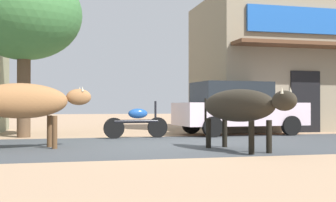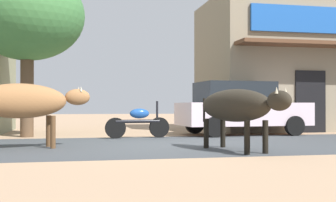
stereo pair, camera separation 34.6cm
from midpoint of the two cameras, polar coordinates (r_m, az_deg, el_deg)
The scene contains 8 objects.
ground at distance 10.28m, azimuth 0.89°, elevation -5.67°, with size 80.00×80.00×0.00m, color tan.
asphalt_road at distance 10.28m, azimuth 0.89°, elevation -5.66°, with size 72.00×5.30×0.00m, color #3F4447.
storefront_right_club at distance 18.10m, azimuth 16.59°, elevation 4.33°, with size 6.96×5.31×4.91m.
roadside_tree at distance 13.66m, azimuth -16.96°, elevation 10.43°, with size 3.30×3.30×4.87m.
parked_hatchback_car at distance 14.05m, azimuth 9.96°, elevation -0.87°, with size 4.06×2.13×1.64m.
parked_motorcycle at distance 12.44m, azimuth -2.99°, elevation -2.66°, with size 1.84×0.29×1.04m.
cow_near_brown at distance 9.74m, azimuth -17.09°, elevation -0.09°, with size 2.50×1.12×1.37m.
cow_far_dark at distance 8.96m, azimuth 9.87°, elevation -0.66°, with size 1.16×2.74×1.24m.
Camera 2 is at (-2.12, -10.02, 0.90)m, focal length 47.37 mm.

